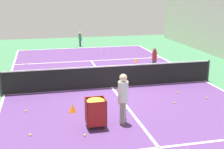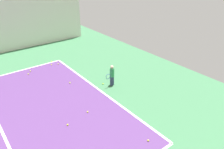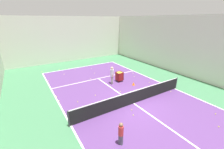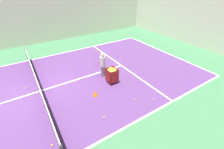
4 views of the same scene
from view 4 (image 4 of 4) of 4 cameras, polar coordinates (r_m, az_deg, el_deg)
ground_plane at (r=9.57m, az=-25.76°, el=-5.75°), size 32.17×32.17×0.00m
court_playing_area at (r=9.56m, az=-25.76°, el=-5.74°), size 9.29×20.81×0.00m
line_baseline_far at (r=14.23m, az=19.28°, el=8.09°), size 9.29×0.10×0.00m
line_sideline_left at (r=13.66m, az=-29.11°, el=4.72°), size 0.10×20.81×0.00m
line_service_far at (r=11.21m, az=3.57°, el=3.43°), size 9.29×0.10×0.00m
line_centre_service at (r=9.56m, az=-25.77°, el=-5.73°), size 0.10×11.45×0.00m
hall_enclosure_left at (r=16.48m, az=-33.70°, el=19.20°), size 0.15×28.47×6.17m
hall_enclosure_far at (r=16.50m, az=30.34°, el=20.15°), size 16.65×0.15×6.17m
tennis_net at (r=9.28m, az=-26.52°, el=-3.13°), size 9.59×0.10×1.03m
coach_at_net at (r=9.48m, az=-3.58°, el=4.33°), size 0.45×0.69×1.68m
ball_cart at (r=8.97m, az=0.00°, el=0.63°), size 0.62×0.58×0.97m
training_cone_1 at (r=8.28m, az=-6.43°, el=-7.16°), size 0.27×0.27×0.30m
tennis_ball_1 at (r=10.42m, az=-32.72°, el=-4.45°), size 0.07×0.07×0.07m
tennis_ball_2 at (r=15.62m, az=-0.27°, el=12.11°), size 0.07×0.07×0.07m
tennis_ball_3 at (r=14.16m, az=-13.66°, el=9.03°), size 0.07×0.07×0.07m
tennis_ball_5 at (r=6.73m, az=-21.88°, el=-23.68°), size 0.07×0.07×0.07m
tennis_ball_6 at (r=14.45m, az=15.02°, el=9.32°), size 0.07×0.07×0.07m
tennis_ball_9 at (r=6.87m, az=5.79°, el=-18.95°), size 0.07×0.07×0.07m
tennis_ball_10 at (r=13.97m, az=-16.37°, el=8.31°), size 0.07×0.07×0.07m
tennis_ball_11 at (r=17.55m, az=8.70°, el=14.02°), size 0.07×0.07×0.07m
tennis_ball_12 at (r=9.29m, az=4.43°, el=-3.01°), size 0.07×0.07×0.07m
tennis_ball_14 at (r=12.80m, az=18.04°, el=5.81°), size 0.07×0.07×0.07m
tennis_ball_15 at (r=11.87m, az=-21.31°, el=3.03°), size 0.07×0.07×0.07m
tennis_ball_16 at (r=16.15m, az=12.89°, el=11.99°), size 0.07×0.07×0.07m
tennis_ball_17 at (r=11.90m, az=3.04°, el=5.41°), size 0.07×0.07×0.07m
tennis_ball_18 at (r=11.86m, az=10.93°, el=4.75°), size 0.07×0.07×0.07m
tennis_ball_20 at (r=12.77m, az=-18.38°, el=5.69°), size 0.07×0.07×0.07m
tennis_ball_21 at (r=14.84m, az=7.43°, el=10.75°), size 0.07×0.07×0.07m
tennis_ball_23 at (r=10.15m, az=-29.84°, el=-4.45°), size 0.07×0.07×0.07m
tennis_ball_25 at (r=8.34m, az=15.72°, el=-9.08°), size 0.07×0.07×0.07m
tennis_ball_27 at (r=7.17m, az=-3.08°, el=-15.95°), size 0.07×0.07×0.07m
tennis_ball_30 at (r=11.46m, az=-15.14°, el=3.17°), size 0.07×0.07×0.07m
tennis_ball_34 at (r=15.30m, az=15.11°, el=10.56°), size 0.07×0.07×0.07m
tennis_ball_36 at (r=9.61m, az=-13.89°, el=-2.65°), size 0.07×0.07×0.07m
tennis_ball_38 at (r=8.14m, az=8.90°, el=-9.29°), size 0.07×0.07×0.07m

